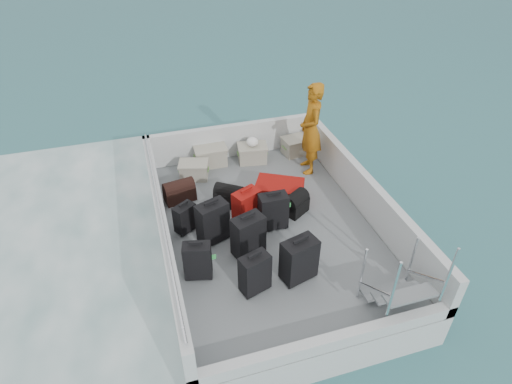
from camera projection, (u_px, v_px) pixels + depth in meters
ground at (268, 252)px, 7.60m from camera, size 160.00×160.00×0.00m
ferry_hull at (268, 240)px, 7.42m from camera, size 3.60×5.00×0.60m
deck at (269, 226)px, 7.24m from camera, size 3.30×4.70×0.02m
deck_fittings at (296, 216)px, 6.85m from camera, size 3.60×5.00×0.90m
suitcase_0 at (198, 261)px, 6.13m from camera, size 0.44×0.31×0.61m
suitcase_1 at (213, 223)px, 6.75m from camera, size 0.55×0.42×0.72m
suitcase_2 at (185, 219)px, 6.99m from camera, size 0.41×0.37×0.51m
suitcase_3 at (255, 274)px, 5.93m from camera, size 0.47×0.36×0.63m
suitcase_4 at (248, 236)px, 6.49m from camera, size 0.55×0.42×0.71m
suitcase_5 at (247, 207)px, 7.14m from camera, size 0.52×0.43×0.62m
suitcase_6 at (299, 260)px, 6.10m from camera, size 0.56×0.42×0.69m
suitcase_7 at (273, 212)px, 7.03m from camera, size 0.47×0.27×0.65m
suitcase_8 at (279, 191)px, 7.76m from camera, size 1.01×0.89×0.33m
duffel_0 at (180, 193)px, 7.73m from camera, size 0.59×0.39×0.32m
duffel_1 at (229, 197)px, 7.62m from camera, size 0.57×0.53×0.32m
duffel_2 at (296, 205)px, 7.44m from camera, size 0.52×0.48×0.32m
crate_0 at (194, 171)px, 8.31m from camera, size 0.60×0.49×0.31m
crate_1 at (211, 156)px, 8.70m from camera, size 0.62×0.43×0.37m
crate_2 at (252, 154)px, 8.80m from camera, size 0.61×0.47×0.34m
crate_3 at (297, 146)px, 9.06m from camera, size 0.61×0.46×0.34m
yellow_bag at (301, 145)px, 9.21m from camera, size 0.28×0.26×0.22m
white_bag at (252, 143)px, 8.65m from camera, size 0.24×0.24×0.18m
passenger at (311, 129)px, 8.12m from camera, size 0.52×0.73×1.81m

